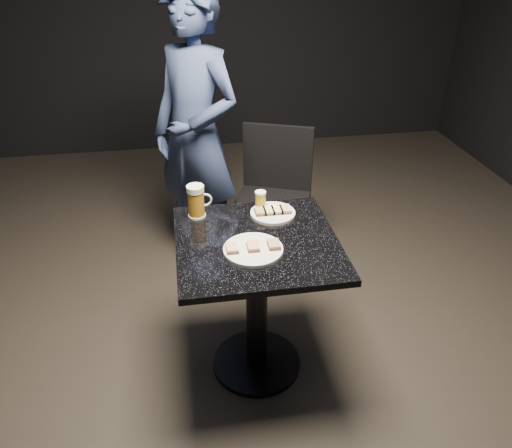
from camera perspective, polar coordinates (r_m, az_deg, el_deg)
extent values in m
plane|color=black|center=(2.64, 0.07, -15.68)|extent=(6.00, 6.00, 0.00)
cylinder|color=silver|center=(2.08, -0.33, -2.94)|extent=(0.25, 0.25, 0.01)
cylinder|color=silver|center=(2.35, 1.93, 1.23)|extent=(0.21, 0.21, 0.01)
imported|color=navy|center=(3.00, -6.83, 9.85)|extent=(0.72, 0.73, 1.70)
cylinder|color=black|center=(2.63, 0.07, -15.49)|extent=(0.44, 0.44, 0.03)
cylinder|color=black|center=(2.38, 0.08, -9.52)|extent=(0.10, 0.10, 0.69)
cube|color=black|center=(2.17, 0.09, -2.20)|extent=(0.70, 0.70, 0.03)
cylinder|color=silver|center=(2.35, -6.75, 0.99)|extent=(0.08, 0.08, 0.01)
cylinder|color=#BA7C1E|center=(2.32, -6.85, 2.39)|extent=(0.08, 0.08, 0.12)
cylinder|color=white|center=(2.28, -6.97, 4.02)|extent=(0.08, 0.08, 0.03)
torus|color=white|center=(2.33, -5.85, 2.76)|extent=(0.07, 0.01, 0.07)
cylinder|color=white|center=(2.39, 0.51, 1.68)|extent=(0.06, 0.06, 0.01)
cylinder|color=gold|center=(2.36, 0.52, 2.61)|extent=(0.05, 0.05, 0.08)
cylinder|color=white|center=(2.34, 0.52, 3.60)|extent=(0.05, 0.05, 0.01)
cube|color=black|center=(3.06, 1.74, 2.19)|extent=(0.57, 0.57, 0.04)
cylinder|color=black|center=(3.06, -2.40, -2.96)|extent=(0.03, 0.03, 0.43)
cylinder|color=black|center=(3.00, 4.50, -3.79)|extent=(0.03, 0.03, 0.43)
cylinder|color=black|center=(3.36, -0.85, 0.49)|extent=(0.03, 0.03, 0.43)
cylinder|color=black|center=(3.31, 5.43, -0.20)|extent=(0.03, 0.03, 0.43)
cube|color=black|center=(3.14, 2.49, 7.46)|extent=(0.42, 0.19, 0.44)
cube|color=#4C3521|center=(2.07, -2.74, -2.89)|extent=(0.05, 0.07, 0.01)
cube|color=tan|center=(2.06, -2.75, -2.67)|extent=(0.05, 0.07, 0.01)
cube|color=#4C3521|center=(2.08, -0.33, -2.67)|extent=(0.05, 0.07, 0.01)
cube|color=tan|center=(2.07, -0.33, -2.45)|extent=(0.05, 0.07, 0.01)
cube|color=#4C3521|center=(2.09, 2.05, -2.45)|extent=(0.05, 0.07, 0.01)
cube|color=#8C7251|center=(2.09, 2.06, -2.23)|extent=(0.05, 0.07, 0.01)
cube|color=#4C3521|center=(2.33, 0.50, 1.37)|extent=(0.05, 0.07, 0.01)
cube|color=#8C7251|center=(2.33, 0.50, 1.57)|extent=(0.05, 0.07, 0.01)
cube|color=#4C3521|center=(2.34, 1.46, 1.45)|extent=(0.05, 0.07, 0.01)
cube|color=#D1D184|center=(2.33, 1.46, 1.65)|extent=(0.05, 0.07, 0.01)
cube|color=#4C3521|center=(2.34, 2.41, 1.53)|extent=(0.05, 0.07, 0.01)
cube|color=#D1D184|center=(2.34, 2.41, 1.73)|extent=(0.05, 0.07, 0.01)
cube|color=#4C3521|center=(2.35, 3.35, 1.60)|extent=(0.05, 0.07, 0.01)
cube|color=tan|center=(2.35, 3.36, 1.80)|extent=(0.05, 0.07, 0.01)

